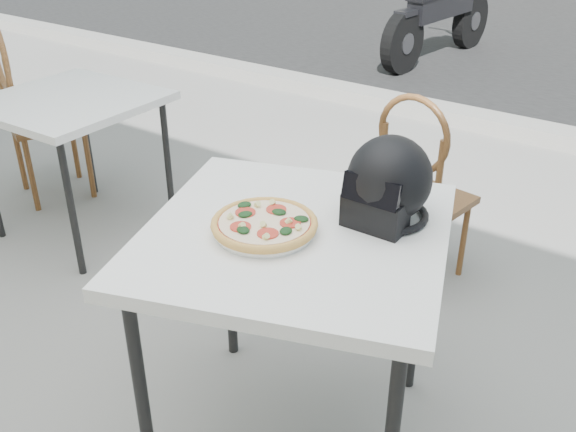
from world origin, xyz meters
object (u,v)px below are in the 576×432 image
Objects in this scene: helmet at (388,184)px; cafe_chair_main at (419,181)px; pizza at (264,223)px; cafe_table_main at (295,252)px; cafe_chair_side at (28,101)px; cafe_table_side at (70,111)px; motorcycle at (440,17)px; plate at (265,230)px.

cafe_chair_main is (-0.29, 0.92, -0.43)m from helmet.
cafe_table_main is at bearing 45.59° from pizza.
cafe_chair_side is at bearing 20.31° from cafe_chair_main.
helmet reaches higher than cafe_table_side.
pizza is 0.35× the size of cafe_chair_side.
cafe_chair_main is at bearing 106.84° from helmet.
pizza is at bearing -66.28° from motorcycle.
cafe_table_main is 1.17× the size of cafe_chair_main.
motorcycle reaches higher than plate.
cafe_table_main is 5.43m from motorcycle.
cafe_table_side is at bearing -85.11° from motorcycle.
cafe_chair_main is (-0.10, 1.14, -0.23)m from cafe_table_main.
cafe_table_main is 0.57× the size of motorcycle.
cafe_chair_side is at bearing 162.07° from plate.
cafe_table_main is at bearing -172.81° from cafe_chair_side.
motorcycle is (0.08, 4.58, -0.26)m from cafe_table_side.
cafe_table_side is 0.41× the size of motorcycle.
cafe_chair_main reaches higher than cafe_table_side.
helmet is at bearing -167.00° from cafe_chair_side.
motorcycle is at bearing -58.96° from cafe_chair_main.
cafe_table_side is 0.57m from cafe_chair_side.
motorcycle is (-1.92, 4.92, -0.53)m from helmet.
pizza is at bearing -174.74° from cafe_chair_side.
helmet reaches higher than pizza.
helmet is 1.05m from cafe_chair_main.
helmet is 2.05m from cafe_table_side.
cafe_chair_side is (-0.55, 0.12, -0.09)m from cafe_table_side.
cafe_table_main is 2.93× the size of pizza.
plate is 1.25m from cafe_chair_main.
cafe_chair_side is at bearing 168.12° from cafe_table_side.
pizza is at bearing -134.41° from cafe_table_main.
plate is at bearing -66.28° from motorcycle.
cafe_chair_main is 0.88× the size of cafe_chair_side.
motorcycle is (-1.67, 5.21, -0.44)m from pizza.
cafe_chair_side is at bearing 164.00° from cafe_table_main.
motorcycle is at bearing -74.85° from cafe_chair_side.
plate is 0.40m from helmet.
pizza is 0.47× the size of cafe_table_side.
cafe_chair_side reaches higher than cafe_table_main.
pizza reaches higher than cafe_table_side.
motorcycle is (0.63, 4.46, -0.17)m from cafe_chair_side.
plate is 0.15× the size of motorcycle.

